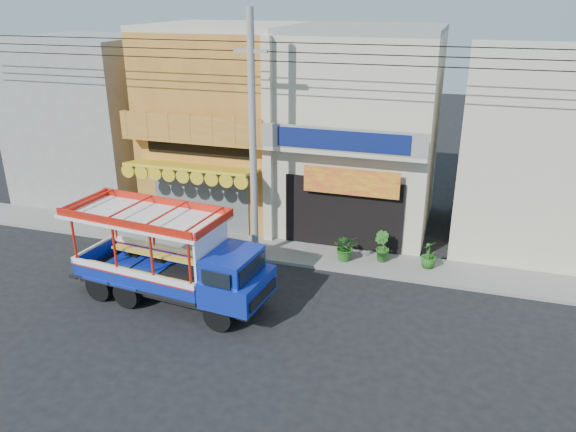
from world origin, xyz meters
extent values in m
plane|color=black|center=(0.00, 0.00, 0.00)|extent=(90.00, 90.00, 0.00)
cube|color=slate|center=(0.00, 4.00, 0.06)|extent=(30.00, 2.00, 0.12)
cube|color=#B06927|center=(-4.00, 8.00, 4.00)|extent=(6.00, 6.00, 8.00)
cube|color=#595B5E|center=(-4.00, 4.98, 1.40)|extent=(4.20, 0.10, 2.60)
cube|color=yellow|center=(-4.00, 4.25, 3.05)|extent=(5.20, 1.50, 0.31)
cube|color=#B06927|center=(-4.00, 4.65, 4.05)|extent=(6.00, 0.70, 0.18)
cube|color=#B06927|center=(-4.00, 4.35, 4.60)|extent=(6.00, 0.12, 0.95)
cube|color=black|center=(-4.00, 4.97, 3.55)|extent=(4.50, 0.04, 0.45)
cube|color=beige|center=(-4.00, 8.00, 8.12)|extent=(6.00, 6.00, 0.24)
cube|color=beige|center=(2.00, 8.00, 4.00)|extent=(6.00, 6.00, 8.00)
cube|color=black|center=(2.00, 4.98, 1.50)|extent=(4.60, 0.12, 2.80)
cube|color=yellow|center=(2.30, 4.70, 2.90)|extent=(3.60, 0.05, 1.00)
cube|color=beige|center=(2.00, 4.65, 4.05)|extent=(6.00, 0.70, 0.18)
cube|color=gray|center=(2.00, 4.35, 4.55)|extent=(6.00, 0.12, 0.85)
cube|color=navy|center=(2.00, 4.28, 4.55)|extent=(4.80, 0.06, 0.70)
cube|color=gray|center=(2.00, 8.00, 8.12)|extent=(6.00, 6.00, 0.24)
cube|color=beige|center=(-1.00, 4.85, 4.00)|extent=(0.35, 0.30, 8.00)
cube|color=gray|center=(-11.00, 8.00, 3.80)|extent=(6.00, 6.00, 7.60)
cube|color=beige|center=(9.00, 8.00, 3.80)|extent=(6.00, 6.00, 7.60)
cylinder|color=gray|center=(-1.00, 3.30, 4.50)|extent=(0.26, 0.26, 9.00)
cube|color=gray|center=(-1.00, 3.30, 7.60)|extent=(1.20, 0.12, 0.12)
cylinder|color=black|center=(0.00, 3.30, 7.30)|extent=(28.00, 0.04, 0.04)
cylinder|color=black|center=(0.00, 3.30, 7.60)|extent=(28.00, 0.04, 0.04)
cylinder|color=black|center=(0.00, 3.30, 7.90)|extent=(28.00, 0.04, 0.04)
cylinder|color=black|center=(-0.28, -1.72, 0.47)|extent=(0.95, 0.36, 0.93)
cylinder|color=black|center=(-0.09, 0.04, 0.47)|extent=(0.95, 0.36, 0.93)
cylinder|color=black|center=(-3.61, -1.36, 0.47)|extent=(0.95, 0.36, 0.93)
cylinder|color=black|center=(-3.42, 0.40, 0.47)|extent=(0.95, 0.36, 0.93)
cylinder|color=black|center=(-4.72, -1.24, 0.47)|extent=(0.95, 0.36, 0.93)
cylinder|color=black|center=(-4.53, 0.52, 0.47)|extent=(0.95, 0.36, 0.93)
cube|color=black|center=(-2.41, -0.60, 0.56)|extent=(6.39, 2.20, 0.26)
cube|color=#112CBB|center=(0.00, -0.86, 1.07)|extent=(1.89, 2.22, 0.84)
cube|color=#112CBB|center=(-0.14, -0.85, 1.82)|extent=(1.50, 2.02, 0.70)
cube|color=black|center=(0.51, -0.92, 1.77)|extent=(0.23, 1.64, 0.51)
cube|color=black|center=(-3.17, -0.52, 0.75)|extent=(4.81, 2.54, 0.11)
cube|color=#112CBB|center=(-3.28, -1.50, 1.07)|extent=(4.60, 0.57, 0.56)
cube|color=white|center=(-3.28, -1.50, 1.32)|extent=(4.60, 0.58, 0.21)
cube|color=#112CBB|center=(-3.06, 0.47, 1.07)|extent=(4.60, 0.57, 0.56)
cube|color=white|center=(-3.06, 0.47, 1.32)|extent=(4.60, 0.58, 0.21)
cylinder|color=red|center=(-5.43, -1.25, 2.10)|extent=(0.09, 0.09, 1.49)
cylinder|color=red|center=(-5.22, 0.68, 2.10)|extent=(0.09, 0.09, 1.49)
cube|color=white|center=(-0.86, -0.77, 1.79)|extent=(0.28, 1.88, 2.10)
cube|color=white|center=(-3.26, -0.51, 2.84)|extent=(5.39, 2.83, 0.09)
cube|color=red|center=(-3.26, -0.51, 3.01)|extent=(5.19, 2.72, 0.24)
cube|color=black|center=(-6.35, 4.10, 0.17)|extent=(0.65, 0.50, 0.10)
cube|color=#0C4715|center=(-6.35, 4.10, 0.70)|extent=(0.66, 0.33, 0.94)
imported|color=#225C1A|center=(2.37, 3.88, 0.65)|extent=(1.16, 1.08, 1.05)
imported|color=#225C1A|center=(3.64, 4.23, 0.68)|extent=(0.79, 0.78, 1.12)
imported|color=#225C1A|center=(5.37, 4.17, 0.63)|extent=(0.78, 0.78, 1.02)
camera|label=1|loc=(6.00, -14.81, 9.34)|focal=35.00mm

